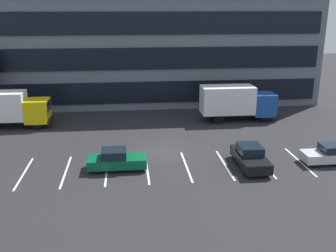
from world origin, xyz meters
TOP-DOWN VIEW (x-y plane):
  - ground_plane at (0.00, 0.00)m, footprint 120.00×120.00m
  - office_building at (0.00, 17.95)m, footprint 37.92×10.89m
  - lot_markings at (0.00, -3.21)m, footprint 19.74×5.40m
  - box_truck_yellow at (-13.66, 7.69)m, footprint 7.27×2.41m
  - box_truck_blue at (8.03, 7.78)m, footprint 7.41×2.45m
  - sedan_forest at (-3.51, -3.16)m, footprint 4.07×1.70m
  - sedan_silver at (11.77, -3.67)m, footprint 3.88×1.62m
  - sedan_black at (5.86, -3.71)m, footprint 1.79×4.28m

SIDE VIEW (x-z plane):
  - ground_plane at x=0.00m, z-range 0.00..0.00m
  - lot_markings at x=0.00m, z-range 0.00..0.01m
  - sedan_silver at x=11.77m, z-range -0.04..1.35m
  - sedan_forest at x=-3.51m, z-range -0.04..1.42m
  - sedan_black at x=5.86m, z-range -0.04..1.49m
  - box_truck_yellow at x=-13.66m, z-range 0.21..3.58m
  - box_truck_blue at x=8.03m, z-range 0.22..3.65m
  - office_building at x=0.00m, z-range 0.00..14.40m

